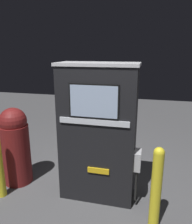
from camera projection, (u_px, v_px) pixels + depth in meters
name	position (u px, v px, depth m)	size (l,w,h in m)	color
ground_plane	(94.00, 203.00, 3.02)	(14.00, 14.00, 0.00)	#4C4C4F
gas_pump	(98.00, 133.00, 2.97)	(1.12, 0.49, 1.90)	black
safety_bollard	(156.00, 187.00, 2.49)	(0.12, 0.12, 1.03)	yellow
trash_bin	(16.00, 145.00, 3.38)	(0.43, 0.43, 1.22)	maroon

